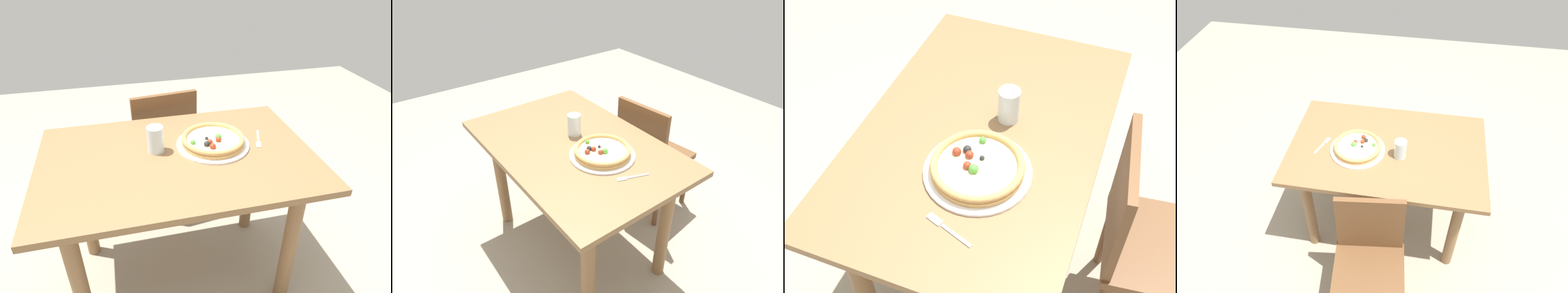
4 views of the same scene
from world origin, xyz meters
The scene contains 7 objects.
ground_plane centered at (0.00, 0.00, 0.00)m, with size 6.00×6.00×0.00m, color #9E937F.
dining_table centered at (0.00, 0.00, 0.63)m, with size 1.22×0.80×0.77m.
chair_near centered at (-0.01, -0.61, 0.47)m, with size 0.45×0.45×0.86m.
plate centered at (-0.18, -0.05, 0.78)m, with size 0.34×0.34×0.01m, color white.
pizza centered at (-0.18, -0.05, 0.80)m, with size 0.29×0.29×0.05m.
fork centered at (-0.40, -0.04, 0.78)m, with size 0.07×0.16×0.00m.
drinking_glass centered at (0.09, -0.06, 0.83)m, with size 0.07×0.07×0.12m, color silver.
Camera 1 is at (0.22, 1.26, 1.60)m, focal length 31.36 mm.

